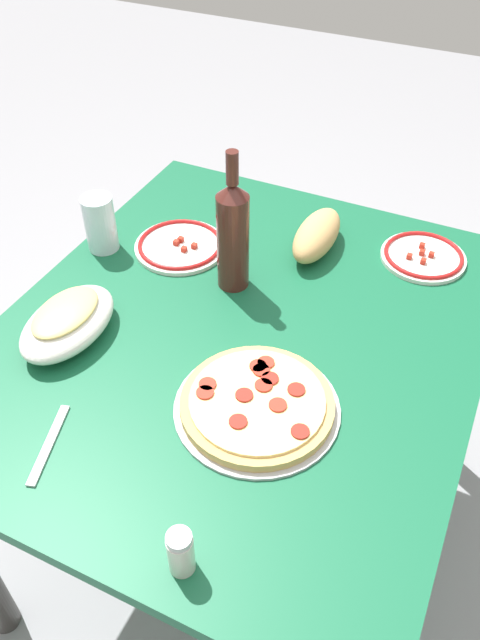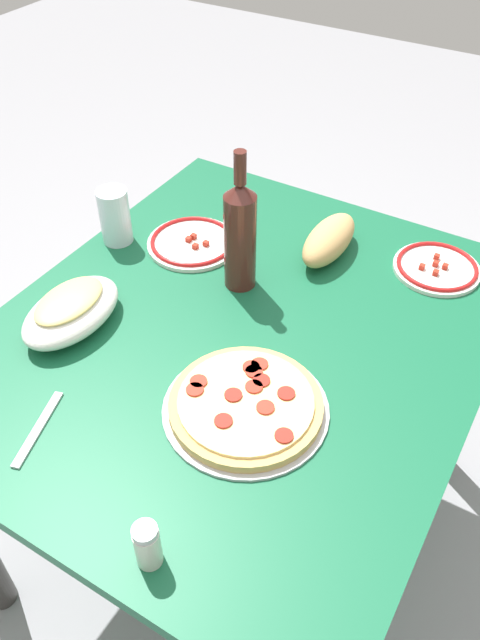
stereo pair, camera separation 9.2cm
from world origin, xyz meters
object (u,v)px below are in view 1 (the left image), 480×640
at_px(side_plate_near, 423,256).
at_px(spice_shaker, 181,552).
at_px(wine_bottle, 233,234).
at_px(bread_loaf, 317,235).
at_px(baked_pasta_dish, 67,321).
at_px(side_plate_far, 180,245).
at_px(pepperoni_pizza, 257,404).
at_px(water_glass, 100,224).
at_px(dining_table, 240,373).

relative_size(side_plate_near, spice_shaker, 2.28).
relative_size(wine_bottle, bread_loaf, 1.51).
height_order(baked_pasta_dish, bread_loaf, bread_loaf).
xyz_separation_m(side_plate_near, side_plate_far, (-0.21, 0.54, -0.00)).
bearing_deg(spice_shaker, side_plate_near, -9.24).
bearing_deg(side_plate_near, baked_pasta_dish, 133.65).
distance_m(side_plate_near, side_plate_far, 0.58).
relative_size(side_plate_near, bread_loaf, 0.93).
distance_m(pepperoni_pizza, side_plate_far, 0.52).
height_order(side_plate_far, spice_shaker, spice_shaker).
bearing_deg(side_plate_near, water_glass, 111.75).
distance_m(side_plate_near, spice_shaker, 0.91).
bearing_deg(dining_table, baked_pasta_dish, 117.57).
relative_size(pepperoni_pizza, wine_bottle, 0.94).
height_order(dining_table, side_plate_far, side_plate_far).
xyz_separation_m(dining_table, spice_shaker, (-0.49, -0.14, 0.17)).
distance_m(dining_table, pepperoni_pizza, 0.26).
height_order(baked_pasta_dish, wine_bottle, wine_bottle).
bearing_deg(side_plate_near, bread_loaf, 106.31).
relative_size(water_glass, bread_loaf, 0.64).
height_order(pepperoni_pizza, side_plate_far, pepperoni_pizza).
bearing_deg(bread_loaf, spice_shaker, -173.39).
xyz_separation_m(pepperoni_pizza, side_plate_near, (0.58, -0.17, -0.01)).
bearing_deg(baked_pasta_dish, pepperoni_pizza, -91.90).
bearing_deg(pepperoni_pizza, bread_loaf, 8.27).
bearing_deg(bread_loaf, side_plate_far, 114.68).
xyz_separation_m(pepperoni_pizza, spice_shaker, (-0.32, -0.02, 0.03)).
xyz_separation_m(wine_bottle, bread_loaf, (0.20, -0.12, -0.09)).
xyz_separation_m(water_glass, bread_loaf, (0.21, -0.46, -0.03)).
distance_m(pepperoni_pizza, water_glass, 0.62).
xyz_separation_m(side_plate_far, spice_shaker, (-0.69, -0.39, 0.03)).
bearing_deg(baked_pasta_dish, side_plate_far, -8.84).
relative_size(side_plate_near, side_plate_far, 0.91).
height_order(side_plate_near, side_plate_far, same).
height_order(pepperoni_pizza, water_glass, water_glass).
distance_m(dining_table, spice_shaker, 0.54).
bearing_deg(bread_loaf, side_plate_near, -73.69).
xyz_separation_m(baked_pasta_dish, side_plate_far, (0.36, -0.06, -0.03)).
distance_m(bread_loaf, spice_shaker, 0.83).
xyz_separation_m(side_plate_near, spice_shaker, (-0.90, 0.15, 0.03)).
bearing_deg(pepperoni_pizza, wine_bottle, 32.47).
bearing_deg(wine_bottle, dining_table, -149.20).
distance_m(baked_pasta_dish, water_glass, 0.31).
xyz_separation_m(water_glass, side_plate_near, (0.28, -0.70, -0.06)).
relative_size(dining_table, bread_loaf, 5.29).
height_order(dining_table, spice_shaker, spice_shaker).
bearing_deg(side_plate_far, wine_bottle, -110.53).
bearing_deg(pepperoni_pizza, dining_table, 33.70).
bearing_deg(water_glass, dining_table, -106.41).
relative_size(water_glass, side_plate_near, 0.69).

